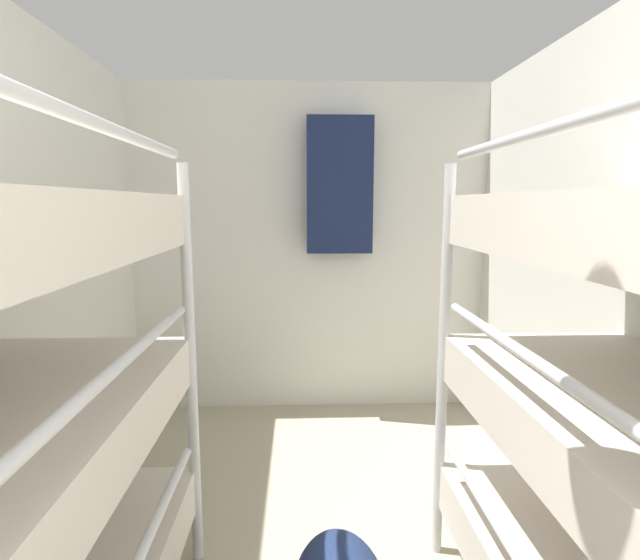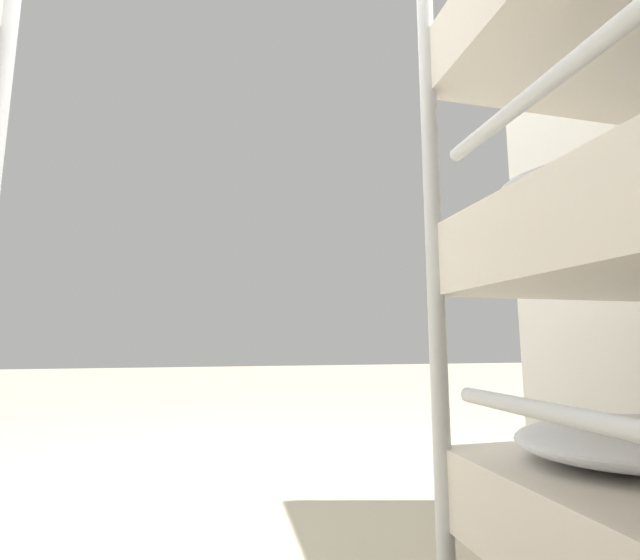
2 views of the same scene
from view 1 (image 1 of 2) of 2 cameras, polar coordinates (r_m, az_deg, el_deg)
wall_back at (r=3.55m, az=-1.17°, el=3.43°), size 2.60×0.06×2.29m
hanging_coat at (r=3.40m, az=2.25°, el=10.72°), size 0.44×0.12×0.90m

